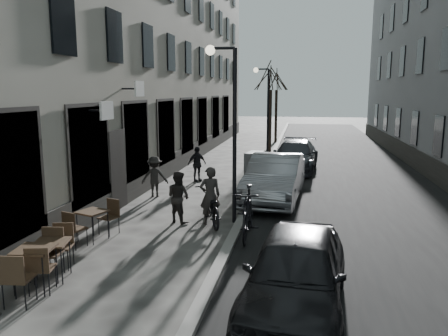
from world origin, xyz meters
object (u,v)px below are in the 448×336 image
(streetlamp_near, at_px, (229,115))
(car_mid, at_px, (275,178))
(tree_near, at_px, (271,77))
(car_near, at_px, (296,272))
(moped, at_px, (247,213))
(streetlamp_far, at_px, (265,103))
(bistro_set_a, at_px, (35,265))
(bistro_set_b, at_px, (52,256))
(pedestrian_mid, at_px, (155,177))
(bistro_set_c, at_px, (93,222))
(pedestrian_far, at_px, (197,164))
(bicycle, at_px, (210,207))
(pedestrian_near, at_px, (178,197))
(utility_cabinet, at_px, (254,170))
(car_far, at_px, (295,156))
(tree_far, at_px, (277,80))

(streetlamp_near, height_order, car_mid, streetlamp_near)
(tree_near, height_order, car_near, tree_near)
(moped, bearing_deg, streetlamp_far, 91.30)
(bistro_set_a, bearing_deg, tree_near, 74.42)
(bistro_set_b, distance_m, pedestrian_mid, 7.20)
(bistro_set_a, distance_m, bistro_set_c, 2.87)
(pedestrian_mid, distance_m, pedestrian_far, 3.10)
(bistro_set_a, height_order, bicycle, bicycle)
(pedestrian_near, relative_size, car_near, 0.37)
(streetlamp_near, height_order, streetlamp_far, same)
(utility_cabinet, height_order, bicycle, utility_cabinet)
(bistro_set_a, distance_m, pedestrian_far, 10.70)
(bicycle, distance_m, moped, 1.58)
(bistro_set_b, xyz_separation_m, bistro_set_c, (-0.29, 2.35, -0.01))
(bistro_set_a, bearing_deg, car_near, -6.17)
(utility_cabinet, distance_m, pedestrian_far, 2.70)
(bicycle, bearing_deg, pedestrian_mid, -71.87)
(streetlamp_near, relative_size, car_near, 1.21)
(bistro_set_a, relative_size, moped, 0.77)
(streetlamp_near, distance_m, moped, 2.88)
(bistro_set_b, height_order, bicycle, bicycle)
(pedestrian_far, relative_size, car_far, 0.30)
(streetlamp_near, relative_size, pedestrian_far, 3.39)
(moped, bearing_deg, car_far, 82.42)
(tree_far, distance_m, bistro_set_a, 26.58)
(pedestrian_mid, xyz_separation_m, moped, (3.90, -3.90, -0.07))
(utility_cabinet, xyz_separation_m, car_mid, (0.94, -1.92, 0.08))
(car_near, xyz_separation_m, moped, (-1.32, 3.72, -0.04))
(pedestrian_mid, relative_size, pedestrian_far, 0.99)
(streetlamp_near, height_order, moped, streetlamp_near)
(pedestrian_near, bearing_deg, bistro_set_a, 99.75)
(streetlamp_near, distance_m, pedestrian_mid, 4.78)
(bistro_set_c, height_order, car_mid, car_mid)
(streetlamp_far, relative_size, tree_far, 0.89)
(bistro_set_a, height_order, car_near, car_near)
(tree_far, xyz_separation_m, utility_cabinet, (0.16, -16.28, -3.94))
(tree_far, relative_size, pedestrian_far, 3.80)
(tree_near, xyz_separation_m, bistro_set_b, (-2.97, -19.57, -4.17))
(pedestrian_far, bearing_deg, bistro_set_c, -140.79)
(tree_near, xyz_separation_m, moped, (0.65, -16.28, -3.99))
(tree_near, relative_size, car_far, 1.15)
(pedestrian_far, height_order, car_near, pedestrian_far)
(streetlamp_far, xyz_separation_m, moped, (0.72, -13.28, -2.48))
(streetlamp_near, bearing_deg, bistro_set_b, -122.34)
(car_near, bearing_deg, car_mid, 101.45)
(car_far, bearing_deg, utility_cabinet, -104.40)
(tree_far, bearing_deg, streetlamp_far, -90.46)
(bistro_set_c, bearing_deg, car_far, 85.17)
(bistro_set_c, distance_m, moped, 4.02)
(tree_near, xyz_separation_m, tree_far, (0.00, 6.00, 0.00))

